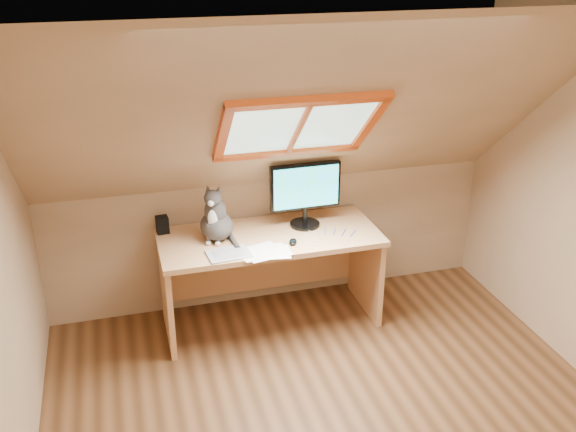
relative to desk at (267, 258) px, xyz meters
name	(u,v)px	position (x,y,z in m)	size (l,w,h in m)	color
room_shell	(365,228)	(0.11, -1.54, 0.92)	(3.52, 3.52, 2.41)	tan
desk	(267,258)	(0.00, 0.00, 0.00)	(1.60, 0.70, 0.73)	tan
monitor	(305,191)	(0.30, 0.01, 0.50)	(0.53, 0.22, 0.49)	black
cat	(216,220)	(-0.38, -0.04, 0.38)	(0.33, 0.35, 0.43)	#4B4543
desk_speaker	(162,225)	(-0.74, 0.18, 0.29)	(0.09, 0.09, 0.12)	black
graphics_tablet	(229,254)	(-0.34, -0.30, 0.23)	(0.29, 0.21, 0.01)	#B2B2B7
mouse	(293,242)	(0.12, -0.25, 0.24)	(0.05, 0.10, 0.03)	black
papers	(256,253)	(-0.16, -0.33, 0.23)	(0.35, 0.30, 0.01)	white
cables	(328,235)	(0.41, -0.19, 0.23)	(0.51, 0.26, 0.01)	silver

